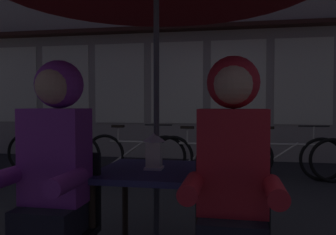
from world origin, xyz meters
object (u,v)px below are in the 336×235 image
lantern (154,150)px  bicycle_third (205,157)px  cafe_table (157,185)px  bicycle_fourth (286,157)px  person_right_hooded (233,167)px  chair_left (59,222)px  bicycle_nearest (53,153)px  person_left_hooded (53,161)px  bicycle_second (135,154)px  chair_right (232,234)px

lantern → bicycle_third: size_ratio=0.14×
cafe_table → bicycle_fourth: (1.26, 3.35, -0.29)m
lantern → person_right_hooded: (0.49, -0.41, -0.01)m
chair_left → bicycle_nearest: size_ratio=0.52×
person_left_hooded → lantern: bearing=41.5°
bicycle_second → chair_left: bearing=-80.4°
cafe_table → person_left_hooded: person_left_hooded is taller
lantern → bicycle_nearest: (-2.45, 3.15, -0.51)m
chair_left → bicycle_fourth: bearing=64.9°
bicycle_second → bicycle_fourth: same height
person_left_hooded → chair_left: bearing=90.0°
bicycle_third → person_right_hooded: bearing=-83.1°
person_left_hooded → bicycle_third: bearing=81.5°
chair_right → bicycle_nearest: (-2.94, 3.50, -0.14)m
bicycle_nearest → chair_right: bearing=-49.9°
person_right_hooded → bicycle_second: person_right_hooded is taller
lantern → bicycle_third: lantern is taller
person_left_hooded → bicycle_second: (-0.61, 3.68, -0.50)m
cafe_table → person_left_hooded: size_ratio=0.53×
bicycle_third → person_left_hooded: bearing=-98.5°
chair_right → person_left_hooded: (-0.96, -0.06, 0.36)m
chair_left → chair_right: same height
lantern → bicycle_second: 3.48m
person_left_hooded → person_right_hooded: size_ratio=1.00×
bicycle_nearest → bicycle_second: same height
lantern → person_left_hooded: person_left_hooded is taller
cafe_table → bicycle_second: bearing=108.5°
cafe_table → person_right_hooded: (0.48, -0.43, 0.21)m
chair_right → bicycle_fourth: size_ratio=0.52×
bicycle_nearest → cafe_table: bearing=-51.8°
lantern → chair_right: (0.49, -0.36, -0.37)m
chair_right → bicycle_third: 3.53m
cafe_table → person_left_hooded: (-0.48, -0.43, 0.21)m
lantern → chair_left: size_ratio=0.27×
lantern → chair_right: bearing=-35.9°
bicycle_nearest → bicycle_third: size_ratio=1.02×
person_left_hooded → bicycle_second: person_left_hooded is taller
bicycle_third → lantern: bearing=-91.1°
bicycle_nearest → bicycle_third: bearing=-0.1°
lantern → chair_right: size_ratio=0.27×
chair_left → bicycle_second: 3.68m
person_left_hooded → person_right_hooded: same height
bicycle_fourth → bicycle_third: bearing=-169.6°
cafe_table → lantern: lantern is taller
bicycle_third → bicycle_nearest: bearing=179.9°
cafe_table → person_right_hooded: size_ratio=0.53×
lantern → person_left_hooded: 0.62m
person_left_hooded → bicycle_third: person_left_hooded is taller
person_right_hooded → bicycle_second: bearing=113.1°
bicycle_nearest → bicycle_second: (1.37, 0.13, 0.00)m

